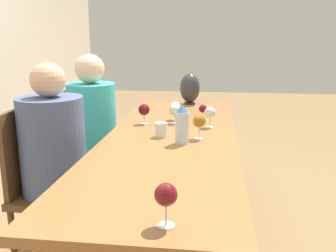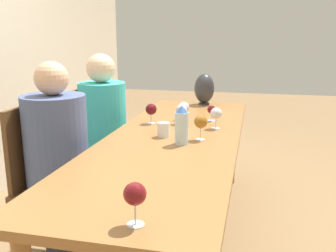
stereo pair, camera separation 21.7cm
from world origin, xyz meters
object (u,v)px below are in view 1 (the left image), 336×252
object	(u,v)px
vase	(190,88)
wine_glass_1	(210,113)
wine_glass_3	(175,107)
chair_near	(44,183)
person_far	(95,130)
person_near	(56,162)
water_bottle	(182,125)
water_tumbler	(161,130)
wine_glass_0	(199,121)
chair_far	(84,148)
wine_glass_2	(203,110)
wine_glass_6	(175,110)
wine_glass_4	(166,196)
wine_glass_5	(144,110)

from	to	relation	value
vase	wine_glass_1	distance (m)	0.90
wine_glass_1	wine_glass_3	distance (m)	0.33
chair_near	person_far	bearing A→B (deg)	-7.12
vase	person_near	world-z (taller)	person_near
water_bottle	wine_glass_1	world-z (taller)	water_bottle
water_tumbler	wine_glass_3	world-z (taller)	wine_glass_3
wine_glass_0	chair_far	bearing A→B (deg)	61.69
person_near	chair_near	bearing A→B (deg)	90.00
wine_glass_2	wine_glass_6	size ratio (longest dim) A/B	0.83
water_bottle	water_tumbler	world-z (taller)	water_bottle
wine_glass_4	water_bottle	bearing A→B (deg)	1.97
person_near	person_far	distance (m)	0.71
wine_glass_2	wine_glass_4	size ratio (longest dim) A/B	0.77
wine_glass_5	chair_far	size ratio (longest dim) A/B	0.15
vase	wine_glass_6	bearing A→B (deg)	176.11
wine_glass_5	person_near	size ratio (longest dim) A/B	0.12
wine_glass_2	person_near	world-z (taller)	person_near
water_bottle	wine_glass_6	bearing A→B (deg)	10.98
person_near	wine_glass_2	bearing A→B (deg)	-47.77
chair_near	wine_glass_4	bearing A→B (deg)	-135.39
water_tumbler	chair_near	world-z (taller)	chair_near
wine_glass_2	chair_near	world-z (taller)	chair_near
wine_glass_4	wine_glass_5	size ratio (longest dim) A/B	1.05
wine_glass_0	wine_glass_4	distance (m)	1.08
wine_glass_4	person_near	size ratio (longest dim) A/B	0.12
wine_glass_3	wine_glass_6	size ratio (longest dim) A/B	0.99
water_bottle	wine_glass_5	xyz separation A→B (m)	(0.46, 0.31, -0.01)
person_near	wine_glass_6	bearing A→B (deg)	-45.77
water_tumbler	wine_glass_0	size ratio (longest dim) A/B	0.59
wine_glass_4	chair_near	distance (m)	1.26
wine_glass_6	chair_near	bearing A→B (deg)	130.42
wine_glass_2	chair_far	xyz separation A→B (m)	(-0.03, 0.91, -0.32)
wine_glass_2	chair_near	distance (m)	1.22
wine_glass_6	chair_near	size ratio (longest dim) A/B	0.14
wine_glass_3	water_tumbler	bearing A→B (deg)	175.73
water_tumbler	wine_glass_2	world-z (taller)	wine_glass_2
chair_far	wine_glass_0	bearing A→B (deg)	-118.31
wine_glass_3	wine_glass_5	world-z (taller)	wine_glass_5
chair_far	person_near	size ratio (longest dim) A/B	0.78
wine_glass_4	person_near	xyz separation A→B (m)	(0.86, 0.76, -0.21)
wine_glass_4	wine_glass_6	world-z (taller)	wine_glass_4
chair_near	wine_glass_0	bearing A→B (deg)	-76.18
water_tumbler	person_far	distance (m)	0.76
water_bottle	person_far	size ratio (longest dim) A/B	0.18
vase	wine_glass_4	distance (m)	2.26
wine_glass_1	wine_glass_2	xyz separation A→B (m)	(0.22, 0.06, -0.02)
water_bottle	chair_near	size ratio (longest dim) A/B	0.24
wine_glass_1	chair_far	distance (m)	1.05
water_bottle	wine_glass_6	distance (m)	0.51
water_bottle	person_far	world-z (taller)	person_far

